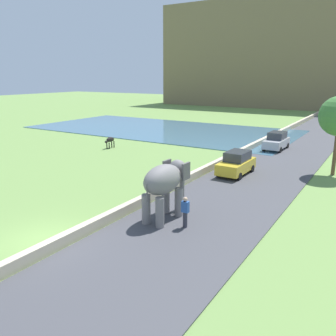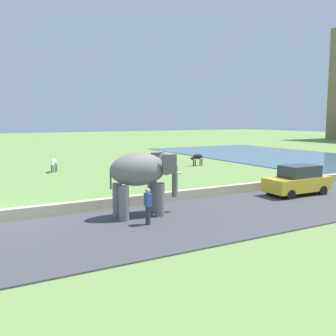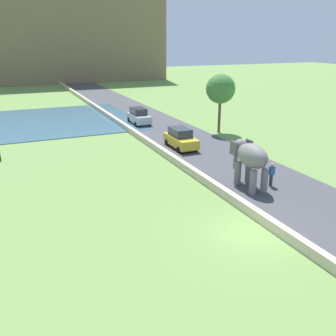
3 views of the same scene
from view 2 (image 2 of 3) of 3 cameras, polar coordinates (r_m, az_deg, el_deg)
ground_plane at (r=19.64m, az=-21.87°, el=-6.44°), size 220.00×220.00×0.00m
barrier_wall at (r=27.30m, az=19.32°, el=-1.95°), size 0.40×110.00×0.55m
lake at (r=47.64m, az=16.66°, el=1.70°), size 36.00×18.00×0.08m
elephant at (r=17.38m, az=-3.80°, el=-0.82°), size 1.48×3.48×2.99m
person_beside_elephant at (r=16.11m, az=-3.04°, el=-5.68°), size 0.36×0.22×1.63m
car_yellow at (r=23.67m, az=18.90°, el=-1.79°), size 1.84×4.03×1.80m
cow_black at (r=36.71m, az=4.42°, el=1.63°), size 0.46×1.39×1.15m
cow_white at (r=33.68m, az=-16.79°, el=0.82°), size 1.41×0.83×1.15m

